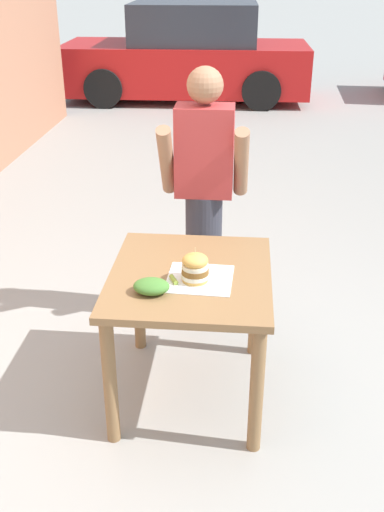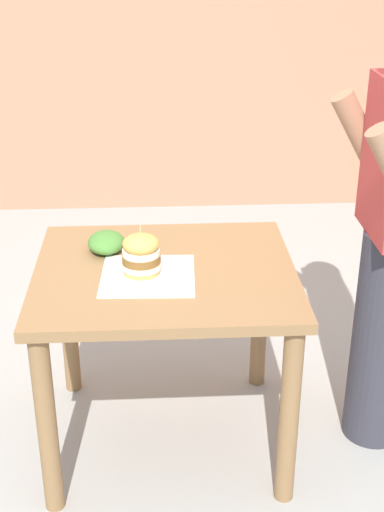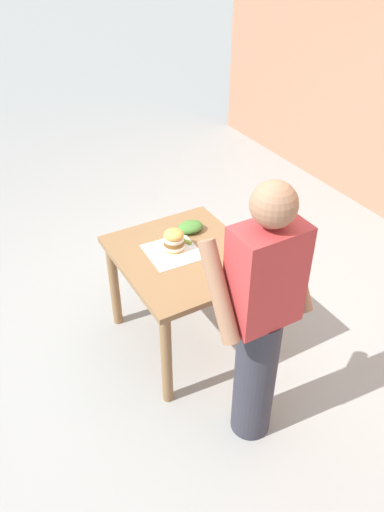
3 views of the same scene
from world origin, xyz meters
name	(u,v)px [view 1 (image 1 of 3)]	position (x,y,z in m)	size (l,w,h in m)	color
ground_plane	(190,390)	(0.00, 0.00, 0.00)	(80.00, 80.00, 0.00)	#9E9E99
patio_table	(190,296)	(0.00, 0.00, 0.63)	(0.84, 0.96, 0.77)	olive
serving_paper	(200,279)	(0.05, -0.06, 0.78)	(0.33, 0.33, 0.00)	white
sandwich	(195,267)	(0.03, -0.08, 0.85)	(0.14, 0.14, 0.19)	gold
pickle_spear	(174,280)	(-0.07, -0.11, 0.79)	(0.02, 0.02, 0.08)	#8EA83D
side_salad	(151,286)	(-0.17, -0.22, 0.81)	(0.18, 0.14, 0.07)	#477F33
diner_across_table	(204,196)	(0.01, 0.84, 0.88)	(0.55, 0.35, 1.69)	#33333D
parked_car_near_curb	(188,57)	(-0.79, 8.05, 0.72)	(4.24, 1.90, 1.60)	red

